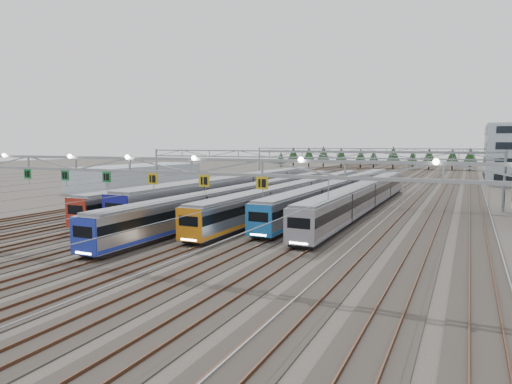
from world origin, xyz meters
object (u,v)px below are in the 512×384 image
at_px(train_a, 210,190).
at_px(train_f, 365,196).
at_px(gantry_near, 128,168).
at_px(west_shed, 140,177).
at_px(train_b, 244,188).
at_px(train_e, 343,190).
at_px(train_d, 303,193).
at_px(gantry_mid, 302,160).
at_px(train_c, 259,195).
at_px(gantry_far, 363,154).

bearing_deg(train_a, train_f, 6.54).
height_order(gantry_near, west_shed, gantry_near).
bearing_deg(train_a, train_b, 26.64).
distance_m(train_e, train_f, 7.54).
relative_size(train_d, west_shed, 1.97).
xyz_separation_m(train_a, train_e, (18.00, 8.63, -0.06)).
xyz_separation_m(train_e, west_shed, (-43.49, 6.38, 0.35)).
height_order(train_e, gantry_near, gantry_near).
distance_m(train_e, west_shed, 43.96).
distance_m(train_d, gantry_mid, 7.75).
bearing_deg(gantry_mid, train_d, -69.27).
xyz_separation_m(train_a, train_f, (22.50, 2.58, -0.01)).
bearing_deg(train_b, train_e, 25.26).
bearing_deg(train_e, gantry_near, -99.74).
distance_m(train_f, gantry_near, 35.77).
relative_size(train_a, gantry_near, 0.92).
bearing_deg(train_b, train_c, -44.51).
distance_m(train_c, train_d, 7.00).
relative_size(train_a, train_e, 0.85).
height_order(train_a, gantry_mid, gantry_mid).
bearing_deg(train_d, train_a, -166.67).
relative_size(train_c, train_f, 1.20).
height_order(train_a, gantry_near, gantry_near).
xyz_separation_m(train_c, train_f, (13.50, 4.75, 0.07)).
height_order(train_a, train_e, train_a).
height_order(train_f, west_shed, west_shed).
bearing_deg(gantry_near, gantry_far, 89.97).
xyz_separation_m(train_b, train_c, (4.50, -4.42, -0.34)).
bearing_deg(gantry_mid, west_shed, 170.92).
bearing_deg(train_d, train_c, -129.98).
xyz_separation_m(gantry_near, gantry_mid, (0.05, 40.12, -0.70)).
xyz_separation_m(train_b, gantry_far, (6.75, 51.89, 4.09)).
height_order(train_c, gantry_near, gantry_near).
xyz_separation_m(train_f, west_shed, (-47.99, 12.43, 0.30)).
xyz_separation_m(train_a, gantry_far, (11.25, 54.14, 4.36)).
xyz_separation_m(train_b, gantry_near, (6.70, -33.23, 4.79)).
bearing_deg(west_shed, train_b, -23.04).
xyz_separation_m(gantry_mid, west_shed, (-36.74, 5.87, -4.06)).
bearing_deg(train_b, west_shed, 156.96).
bearing_deg(gantry_near, train_c, 94.37).
relative_size(train_a, train_f, 0.98).
xyz_separation_m(gantry_near, gantry_far, (0.05, 85.12, -0.70)).
bearing_deg(west_shed, train_e, -8.35).
relative_size(gantry_mid, gantry_far, 1.00).
bearing_deg(train_f, west_shed, 165.48).
relative_size(train_b, gantry_far, 0.98).
height_order(train_d, gantry_far, gantry_far).
bearing_deg(train_f, train_b, -178.97).
relative_size(train_e, train_f, 1.16).
bearing_deg(train_d, gantry_far, 92.53).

